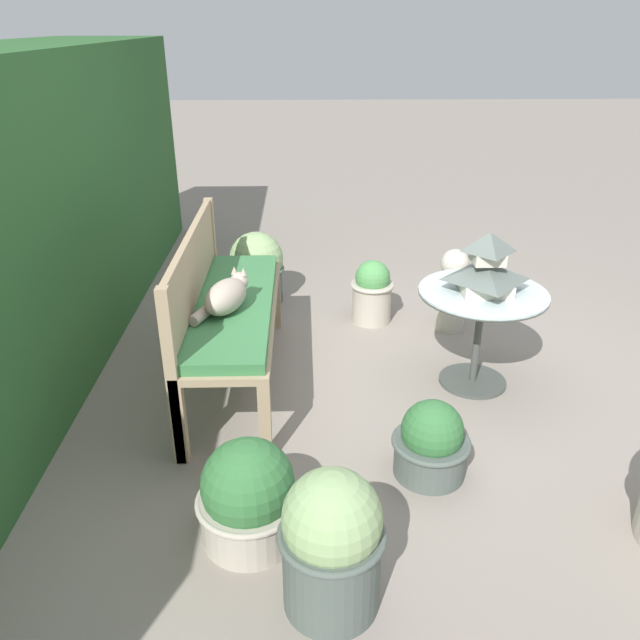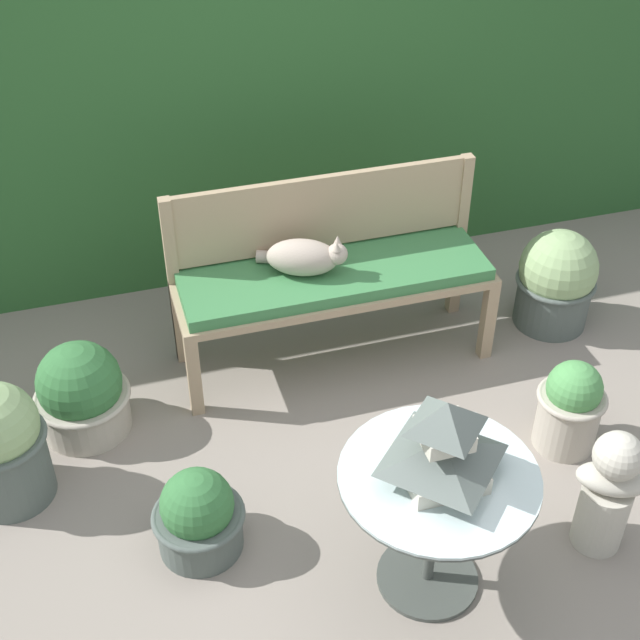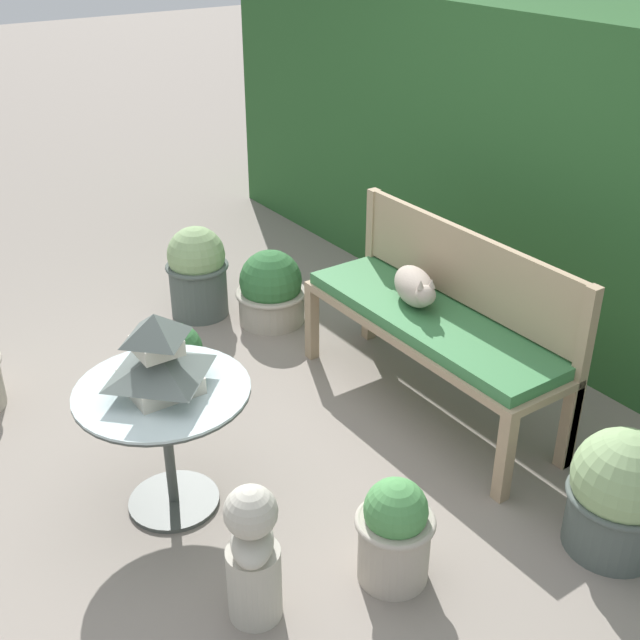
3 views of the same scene
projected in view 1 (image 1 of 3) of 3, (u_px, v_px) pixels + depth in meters
The scene contains 12 objects.
ground at pixel (421, 389), 3.70m from camera, with size 30.00×30.00×0.00m, color gray.
garden_bench at pixel (234, 312), 3.58m from camera, with size 1.55×0.47×0.54m.
bench_backrest at pixel (193, 277), 3.48m from camera, with size 1.55×0.06×0.93m.
cat at pixel (226, 296), 3.38m from camera, with size 0.40×0.33×0.20m.
patio_table at pixel (481, 311), 3.57m from camera, with size 0.73×0.73×0.60m.
pagoda_birdhouse at pixel (486, 267), 3.45m from camera, with size 0.37×0.37×0.35m.
garden_bust at pixel (452, 290), 4.31m from camera, with size 0.31×0.27×0.59m.
potted_plant_hedge_corner at pixel (257, 268), 4.76m from camera, with size 0.42×0.42×0.55m.
potted_plant_path_edge at pixel (372, 292), 4.46m from camera, with size 0.31×0.31×0.46m.
potted_plant_bench_right at pixel (431, 443), 2.95m from camera, with size 0.38×0.38×0.39m.
potted_plant_bench_left at pixel (249, 497), 2.56m from camera, with size 0.44×0.44×0.47m.
potted_plant_table_far at pixel (332, 542), 2.23m from camera, with size 0.39×0.39×0.59m.
Camera 1 is at (-3.14, 0.69, 1.98)m, focal length 35.00 mm.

